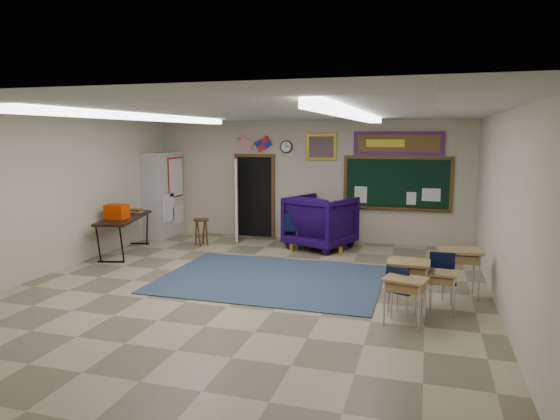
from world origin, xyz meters
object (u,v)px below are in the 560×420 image
(folding_table, at_px, (124,233))
(wooden_stool, at_px, (201,232))
(student_desk_front_left, at_px, (408,283))
(student_desk_front_right, at_px, (459,270))
(wingback_armchair, at_px, (321,222))

(folding_table, relative_size, wooden_stool, 3.25)
(student_desk_front_left, xyz_separation_m, student_desk_front_right, (0.78, 0.87, 0.02))
(student_desk_front_right, xyz_separation_m, folding_table, (-7.05, 1.13, 0.01))
(student_desk_front_right, distance_m, wooden_stool, 6.19)
(wingback_armchair, distance_m, student_desk_front_right, 4.11)
(wingback_armchair, distance_m, student_desk_front_left, 4.34)
(wingback_armchair, distance_m, folding_table, 4.50)
(student_desk_front_right, relative_size, wooden_stool, 1.23)
(folding_table, height_order, wooden_stool, folding_table)
(wingback_armchair, relative_size, student_desk_front_left, 1.81)
(student_desk_front_left, height_order, wooden_stool, student_desk_front_left)
(folding_table, distance_m, wooden_stool, 1.80)
(wingback_armchair, relative_size, wooden_stool, 2.11)
(wooden_stool, bearing_deg, student_desk_front_right, -22.23)
(wingback_armchair, relative_size, student_desk_front_right, 1.72)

